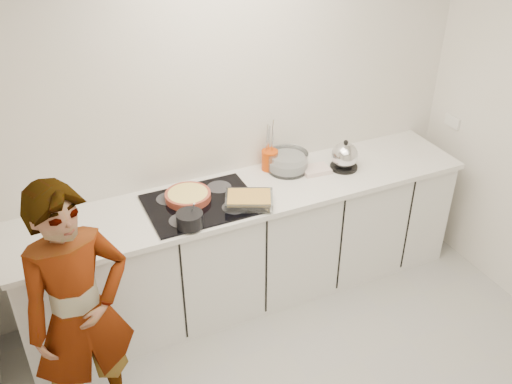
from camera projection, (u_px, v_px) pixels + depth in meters
name	position (u px, v px, depth m)	size (l,w,h in m)	color
wall_back	(229.00, 122.00, 3.95)	(3.60, 0.00, 2.60)	white
base_cabinets	(249.00, 247.00, 4.16)	(3.20, 0.58, 0.87)	white
countertop	(249.00, 194.00, 3.92)	(3.24, 0.64, 0.04)	white
hob	(202.00, 204.00, 3.77)	(0.72, 0.54, 0.01)	black
tart_dish	(188.00, 196.00, 3.79)	(0.38, 0.38, 0.05)	#9F402E
saucepan	(190.00, 220.00, 3.52)	(0.21, 0.21, 0.16)	black
baking_dish	(249.00, 199.00, 3.74)	(0.38, 0.34, 0.06)	silver
mixing_bowl	(288.00, 162.00, 4.13)	(0.37, 0.37, 0.14)	silver
tea_towel	(316.00, 170.00, 4.13)	(0.20, 0.14, 0.03)	white
kettle	(345.00, 157.00, 4.13)	(0.27, 0.27, 0.23)	black
utensil_crock	(270.00, 160.00, 4.14)	(0.12, 0.12, 0.15)	#D14105
cook	(80.00, 315.00, 3.04)	(0.59, 0.39, 1.61)	white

